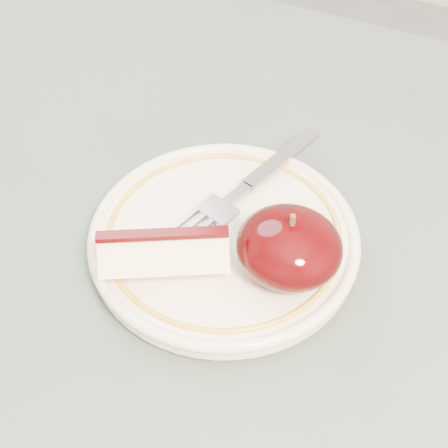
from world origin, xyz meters
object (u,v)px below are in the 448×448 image
at_px(table, 96,375).
at_px(fork, 247,187).
at_px(plate, 224,237).
at_px(apple_half, 289,247).

bearing_deg(table, fork, 65.52).
distance_m(table, fork, 0.19).
height_order(plate, apple_half, apple_half).
height_order(table, apple_half, apple_half).
distance_m(table, apple_half, 0.19).
relative_size(plate, fork, 1.21).
bearing_deg(table, apple_half, 35.28).
relative_size(table, apple_half, 12.62).
bearing_deg(fork, plate, -160.50).
xyz_separation_m(plate, apple_half, (0.05, -0.01, 0.03)).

